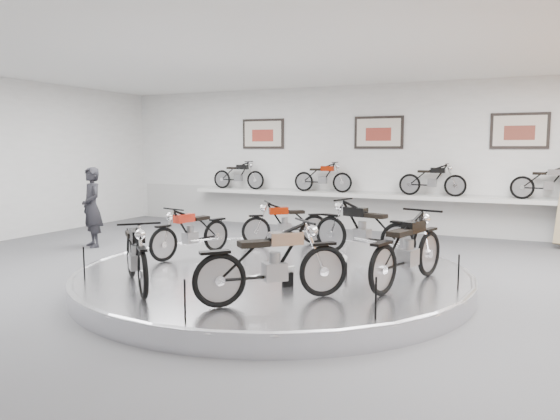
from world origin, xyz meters
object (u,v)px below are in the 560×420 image
at_px(display_platform, 273,277).
at_px(bike_a, 363,228).
at_px(visitor, 92,207).
at_px(bike_b, 285,223).
at_px(bike_d, 136,253).
at_px(bike_c, 191,231).
at_px(bike_e, 273,262).
at_px(bike_f, 408,249).
at_px(shelf, 375,196).

relative_size(display_platform, bike_a, 3.60).
bearing_deg(visitor, bike_b, 35.39).
bearing_deg(bike_d, visitor, -176.38).
height_order(bike_c, bike_d, bike_d).
bearing_deg(display_platform, visitor, 164.03).
height_order(bike_b, bike_d, bike_d).
distance_m(bike_a, visitor, 6.43).
xyz_separation_m(bike_c, bike_e, (2.66, -2.07, 0.07)).
distance_m(bike_c, bike_f, 4.08).
xyz_separation_m(bike_a, visitor, (-6.43, -0.05, 0.10)).
bearing_deg(bike_a, visitor, 15.72).
height_order(bike_c, visitor, visitor).
distance_m(bike_b, bike_c, 2.13).
bearing_deg(bike_d, bike_a, 100.05).
bearing_deg(display_platform, bike_f, -4.56).
bearing_deg(display_platform, bike_e, -64.41).
bearing_deg(bike_b, shelf, -137.40).
relative_size(shelf, bike_b, 7.11).
height_order(bike_d, bike_e, bike_e).
height_order(bike_b, bike_f, bike_f).
bearing_deg(shelf, visitor, -137.76).
xyz_separation_m(bike_d, bike_f, (3.49, 1.73, 0.04)).
distance_m(bike_b, bike_e, 4.21).
xyz_separation_m(display_platform, bike_d, (-1.25, -1.91, 0.64)).
relative_size(bike_b, visitor, 0.84).
bearing_deg(bike_b, bike_d, 44.91).
distance_m(bike_c, bike_e, 3.37).
bearing_deg(bike_f, visitor, 92.01).
distance_m(shelf, bike_a, 4.94).
relative_size(bike_a, bike_e, 0.99).
bearing_deg(bike_b, bike_c, 21.75).
relative_size(display_platform, visitor, 3.47).
distance_m(bike_e, bike_f, 2.12).
xyz_separation_m(shelf, bike_e, (0.85, -8.18, -0.17)).
relative_size(display_platform, bike_f, 3.49).
distance_m(shelf, bike_f, 6.95).
distance_m(shelf, visitor, 7.24).
bearing_deg(visitor, bike_c, 8.84).
relative_size(bike_a, bike_b, 1.15).
bearing_deg(bike_c, shelf, 178.91).
distance_m(display_platform, bike_e, 2.09).
xyz_separation_m(bike_b, bike_d, (-0.52, -4.04, 0.04)).
distance_m(bike_c, bike_d, 2.27).
bearing_deg(bike_e, display_platform, 69.79).
relative_size(shelf, bike_e, 6.13).
relative_size(bike_c, bike_d, 0.94).
distance_m(bike_a, bike_b, 1.88).
height_order(bike_b, bike_e, bike_e).
height_order(bike_a, bike_d, bike_a).
bearing_deg(shelf, bike_e, -84.05).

